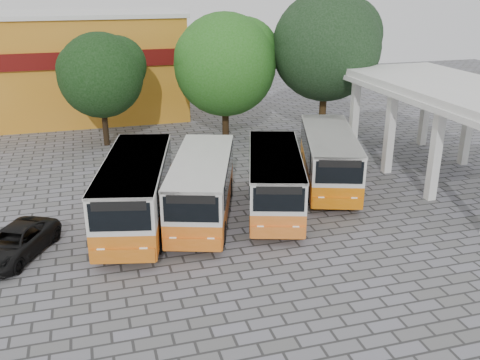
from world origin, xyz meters
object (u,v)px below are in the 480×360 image
object	(u,v)px
bus_centre_right	(275,177)
parked_car	(14,243)
bus_far_left	(136,188)
bus_far_right	(329,156)
bus_centre_left	(202,184)

from	to	relation	value
bus_centre_right	parked_car	size ratio (longest dim) A/B	1.93
bus_far_left	parked_car	size ratio (longest dim) A/B	2.08
bus_far_right	parked_car	size ratio (longest dim) A/B	2.01
bus_far_right	parked_car	xyz separation A→B (m)	(-15.75, -3.83, -1.13)
bus_centre_left	bus_far_right	world-z (taller)	bus_far_right
bus_centre_right	parked_car	bearing A→B (deg)	-154.95
bus_far_left	bus_centre_left	xyz separation A→B (m)	(3.07, -0.08, -0.10)
bus_far_left	bus_far_right	size ratio (longest dim) A/B	1.03
bus_far_left	bus_centre_left	distance (m)	3.07
bus_centre_left	parked_car	bearing A→B (deg)	-150.77
bus_far_left	bus_centre_right	distance (m)	6.68
bus_centre_left	bus_far_right	xyz separation A→B (m)	(7.53, 2.24, 0.02)
bus_centre_left	parked_car	world-z (taller)	bus_centre_left
bus_centre_left	parked_car	xyz separation A→B (m)	(-8.22, -1.59, -1.10)
bus_centre_left	bus_far_right	bearing A→B (deg)	34.88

